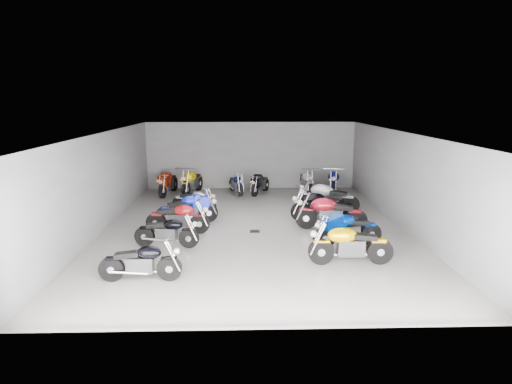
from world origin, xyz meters
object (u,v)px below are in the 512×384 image
motorcycle_left_d (178,218)px  motorcycle_right_d (330,213)px  motorcycle_right_c (347,230)px  motorcycle_back_a (168,183)px  motorcycle_left_c (167,232)px  motorcycle_right_e (320,205)px  motorcycle_left_e (188,209)px  motorcycle_right_f (327,198)px  motorcycle_back_c (236,184)px  drain_grate (255,231)px  motorcycle_left_a (141,262)px  motorcycle_back_e (306,181)px  motorcycle_back_d (260,184)px  motorcycle_left_f (195,201)px  motorcycle_right_b (350,245)px  motorcycle_back_b (192,182)px  motorcycle_back_f (333,182)px

motorcycle_left_d → motorcycle_right_d: 4.99m
motorcycle_right_c → motorcycle_back_a: size_ratio=0.94×
motorcycle_left_c → motorcycle_right_e: 5.79m
motorcycle_left_e → motorcycle_right_f: bearing=87.9°
motorcycle_back_c → drain_grate: bearing=79.9°
motorcycle_left_a → motorcycle_back_e: 11.69m
motorcycle_left_c → motorcycle_right_c: size_ratio=0.91×
motorcycle_back_a → motorcycle_back_d: size_ratio=1.20×
drain_grate → motorcycle_back_c: 6.18m
motorcycle_right_e → motorcycle_left_c: bearing=107.4°
motorcycle_left_c → motorcycle_back_d: bearing=167.6°
motorcycle_left_f → motorcycle_right_d: size_ratio=0.76×
drain_grate → motorcycle_right_b: 3.94m
motorcycle_back_a → motorcycle_back_d: 4.19m
motorcycle_left_d → motorcycle_left_f: size_ratio=1.19×
motorcycle_back_c → motorcycle_back_d: size_ratio=1.01×
motorcycle_left_f → motorcycle_back_c: motorcycle_back_c is taller
drain_grate → motorcycle_left_f: motorcycle_left_f is taller
motorcycle_right_b → drain_grate: bearing=38.5°
motorcycle_back_b → motorcycle_back_a: bearing=20.9°
motorcycle_back_a → motorcycle_back_b: (1.08, 0.13, 0.03)m
motorcycle_left_f → motorcycle_left_c: bearing=19.7°
motorcycle_back_e → motorcycle_back_f: bearing=158.0°
motorcycle_right_c → motorcycle_right_e: 3.12m
motorcycle_left_a → motorcycle_right_d: bearing=128.3°
motorcycle_back_d → motorcycle_back_f: motorcycle_back_f is taller
motorcycle_right_b → motorcycle_left_a: bearing=101.1°
motorcycle_left_a → motorcycle_right_f: (5.64, 6.56, 0.10)m
motorcycle_right_b → motorcycle_right_e: 4.52m
drain_grate → motorcycle_left_f: (-2.23, 2.64, 0.45)m
motorcycle_right_c → motorcycle_back_c: (-3.34, 7.79, -0.05)m
motorcycle_right_d → motorcycle_back_e: size_ratio=1.04×
motorcycle_back_e → motorcycle_back_c: bearing=-0.6°
drain_grate → motorcycle_back_a: (-3.78, 6.03, 0.54)m
drain_grate → motorcycle_right_d: 2.57m
motorcycle_left_a → motorcycle_left_f: bearing=175.0°
motorcycle_right_c → motorcycle_back_d: 8.08m
motorcycle_right_f → motorcycle_back_a: bearing=86.9°
drain_grate → motorcycle_back_f: (3.75, 5.94, 0.56)m
motorcycle_left_a → motorcycle_back_d: bearing=162.4°
motorcycle_right_b → motorcycle_right_c: size_ratio=1.05×
motorcycle_right_d → motorcycle_right_e: size_ratio=1.06×
motorcycle_back_f → motorcycle_back_a: bearing=10.7°
motorcycle_back_f → motorcycle_left_e: bearing=50.6°
motorcycle_left_d → motorcycle_back_d: motorcycle_left_d is taller
motorcycle_left_f → motorcycle_left_a: bearing=19.9°
motorcycle_right_e → motorcycle_back_c: size_ratio=1.16×
motorcycle_right_e → motorcycle_right_c: bearing=171.9°
motorcycle_back_c → motorcycle_back_d: bearing=161.8°
motorcycle_left_d → motorcycle_right_c: 5.38m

